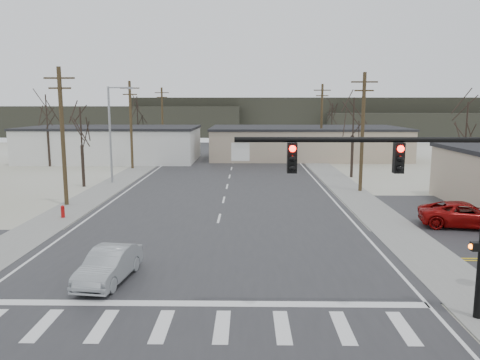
% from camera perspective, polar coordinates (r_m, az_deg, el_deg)
% --- Properties ---
extents(ground, '(140.00, 140.00, 0.00)m').
position_cam_1_polar(ground, '(22.83, -3.79, -9.60)').
color(ground, silver).
rests_on(ground, ground).
extents(main_road, '(18.00, 110.00, 0.05)m').
position_cam_1_polar(main_road, '(37.31, -1.92, -2.15)').
color(main_road, '#29292C').
rests_on(main_road, ground).
extents(cross_road, '(90.00, 10.00, 0.04)m').
position_cam_1_polar(cross_road, '(22.82, -3.79, -9.55)').
color(cross_road, '#29292C').
rests_on(cross_road, ground).
extents(sidewalk_left, '(3.00, 90.00, 0.06)m').
position_cam_1_polar(sidewalk_left, '(43.97, -15.53, -0.74)').
color(sidewalk_left, gray).
rests_on(sidewalk_left, ground).
extents(sidewalk_right, '(3.00, 90.00, 0.06)m').
position_cam_1_polar(sidewalk_right, '(43.08, 12.64, -0.83)').
color(sidewalk_right, gray).
rests_on(sidewalk_right, ground).
extents(traffic_signal_mast, '(8.95, 0.43, 7.20)m').
position_cam_1_polar(traffic_signal_mast, '(16.71, 22.18, -0.67)').
color(traffic_signal_mast, black).
rests_on(traffic_signal_mast, ground).
extents(fire_hydrant, '(0.24, 0.24, 0.87)m').
position_cam_1_polar(fire_hydrant, '(32.63, -20.79, -3.62)').
color(fire_hydrant, '#A50C0C').
rests_on(fire_hydrant, ground).
extents(building_left_far, '(22.30, 12.30, 4.50)m').
position_cam_1_polar(building_left_far, '(64.27, -15.25, 4.30)').
color(building_left_far, silver).
rests_on(building_left_far, ground).
extents(building_right_far, '(26.30, 14.30, 4.30)m').
position_cam_1_polar(building_right_far, '(66.25, 8.01, 4.58)').
color(building_right_far, tan).
rests_on(building_right_far, ground).
extents(upole_left_b, '(2.20, 0.30, 10.00)m').
position_cam_1_polar(upole_left_b, '(36.15, -20.82, 5.22)').
color(upole_left_b, '#44361F').
rests_on(upole_left_b, ground).
extents(upole_left_c, '(2.20, 0.30, 10.00)m').
position_cam_1_polar(upole_left_c, '(55.21, -13.16, 6.73)').
color(upole_left_c, '#44361F').
rests_on(upole_left_c, ground).
extents(upole_left_d, '(2.20, 0.30, 10.00)m').
position_cam_1_polar(upole_left_d, '(74.77, -9.44, 7.41)').
color(upole_left_d, '#44361F').
rests_on(upole_left_d, ground).
extents(upole_right_a, '(2.20, 0.30, 10.00)m').
position_cam_1_polar(upole_right_a, '(40.76, 14.71, 5.89)').
color(upole_right_a, '#44361F').
rests_on(upole_right_a, ground).
extents(upole_right_b, '(2.20, 0.30, 10.00)m').
position_cam_1_polar(upole_right_b, '(62.33, 9.91, 7.08)').
color(upole_right_b, '#44361F').
rests_on(upole_right_b, ground).
extents(streetlight_main, '(2.40, 0.25, 9.00)m').
position_cam_1_polar(streetlight_main, '(45.39, -15.34, 5.99)').
color(streetlight_main, gray).
rests_on(streetlight_main, ground).
extents(tree_left_near, '(3.30, 3.30, 7.35)m').
position_cam_1_polar(tree_left_near, '(44.16, -18.82, 5.94)').
color(tree_left_near, '#2F221C').
rests_on(tree_left_near, ground).
extents(tree_right_mid, '(3.74, 3.74, 8.33)m').
position_cam_1_polar(tree_right_mid, '(48.74, 13.66, 7.25)').
color(tree_right_mid, '#2F221C').
rests_on(tree_right_mid, ground).
extents(tree_left_far, '(3.96, 3.96, 8.82)m').
position_cam_1_polar(tree_left_far, '(69.38, -12.41, 8.07)').
color(tree_left_far, '#2F221C').
rests_on(tree_left_far, ground).
extents(tree_right_far, '(3.52, 3.52, 7.84)m').
position_cam_1_polar(tree_right_far, '(74.73, 11.16, 7.63)').
color(tree_right_far, '#2F221C').
rests_on(tree_right_far, ground).
extents(tree_lot, '(3.52, 3.52, 7.84)m').
position_cam_1_polar(tree_lot, '(48.02, 25.91, 6.15)').
color(tree_lot, '#2F221C').
rests_on(tree_lot, ground).
extents(tree_left_mid, '(3.96, 3.96, 8.82)m').
position_cam_1_polar(tree_left_mid, '(60.45, -22.51, 7.47)').
color(tree_left_mid, '#2F221C').
rests_on(tree_left_mid, ground).
extents(hill_left, '(70.00, 18.00, 7.00)m').
position_cam_1_polar(hill_left, '(119.43, -17.18, 6.90)').
color(hill_left, '#333026').
rests_on(hill_left, ground).
extents(hill_center, '(80.00, 18.00, 9.00)m').
position_cam_1_polar(hill_center, '(118.31, 7.36, 7.70)').
color(hill_center, '#333026').
rests_on(hill_center, ground).
extents(hill_right, '(60.00, 18.00, 5.50)m').
position_cam_1_polar(hill_right, '(121.58, 24.40, 6.18)').
color(hill_right, '#333026').
rests_on(hill_right, ground).
extents(sedan_crossing, '(1.99, 4.36, 1.39)m').
position_cam_1_polar(sedan_crossing, '(20.50, -15.69, -9.95)').
color(sedan_crossing, gray).
rests_on(sedan_crossing, main_road).
extents(car_far_a, '(3.09, 5.12, 1.39)m').
position_cam_1_polar(car_far_a, '(73.62, 4.55, 3.98)').
color(car_far_a, black).
rests_on(car_far_a, main_road).
extents(car_far_b, '(3.00, 4.63, 1.47)m').
position_cam_1_polar(car_far_b, '(71.89, -1.31, 3.92)').
color(car_far_b, black).
rests_on(car_far_b, main_road).
extents(car_parked_red, '(5.72, 3.43, 1.49)m').
position_cam_1_polar(car_parked_red, '(31.33, 25.82, -3.85)').
color(car_parked_red, '#860707').
rests_on(car_parked_red, parking_lot).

